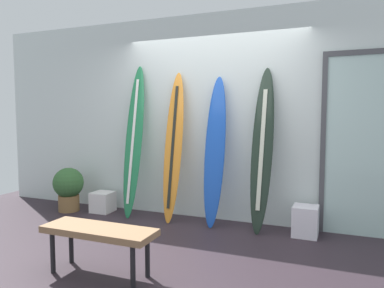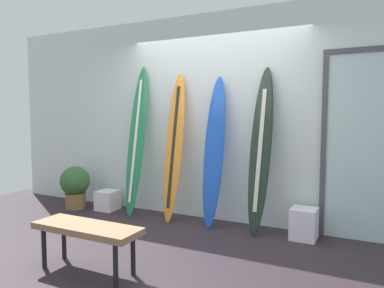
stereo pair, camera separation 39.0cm
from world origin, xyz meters
name	(u,v)px [view 2 (the right image)]	position (x,y,z in m)	size (l,w,h in m)	color
ground	(170,249)	(0.00, 0.00, -0.02)	(8.00, 8.00, 0.04)	#2D232A
wall_back	(217,118)	(0.00, 1.30, 1.40)	(7.20, 0.20, 2.80)	silver
surfboard_emerald	(137,141)	(-1.09, 0.94, 1.06)	(0.28, 0.49, 2.14)	#217848
surfboard_sunset	(174,148)	(-0.48, 0.94, 0.99)	(0.27, 0.46, 2.02)	orange
surfboard_cobalt	(214,151)	(0.11, 0.94, 0.97)	(0.27, 0.43, 1.95)	blue
surfboard_charcoal	(261,151)	(0.73, 0.94, 1.01)	(0.29, 0.50, 2.04)	#1F2D23
display_block_left	(108,200)	(-1.62, 0.92, 0.15)	(0.30, 0.30, 0.29)	white
display_block_center	(304,224)	(1.26, 0.93, 0.18)	(0.30, 0.30, 0.36)	white
glass_door	(370,143)	(1.91, 1.18, 1.13)	(1.05, 0.06, 2.19)	silver
potted_plant	(75,185)	(-2.13, 0.77, 0.37)	(0.45, 0.45, 0.65)	olive
bench	(87,231)	(-0.37, -0.86, 0.38)	(1.06, 0.35, 0.44)	#8F6A49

